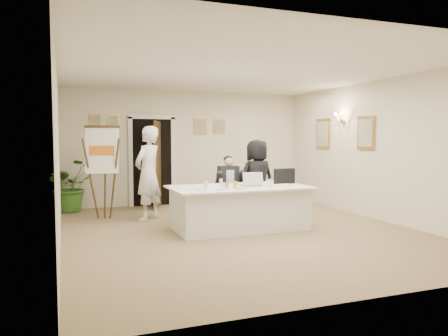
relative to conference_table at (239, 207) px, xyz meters
name	(u,v)px	position (x,y,z in m)	size (l,w,h in m)	color
floor	(241,231)	(-0.03, -0.15, -0.39)	(7.00, 7.00, 0.00)	brown
ceiling	(241,71)	(-0.03, -0.15, 2.41)	(6.00, 7.00, 0.02)	white
wall_back	(187,148)	(-0.03, 3.35, 1.01)	(6.00, 0.10, 2.80)	white
wall_front	(374,163)	(-0.03, -3.65, 1.01)	(6.00, 0.10, 2.80)	white
wall_left	(58,154)	(-3.03, -0.15, 1.01)	(0.10, 7.00, 2.80)	white
wall_right	(380,150)	(2.97, -0.15, 1.01)	(0.10, 7.00, 2.80)	white
doorway	(154,163)	(-0.92, 3.17, 0.65)	(1.14, 0.86, 2.20)	black
pictures_back_wall	(156,129)	(-0.83, 3.32, 1.46)	(3.40, 0.06, 0.80)	#C48B43
pictures_right_wall	(343,133)	(2.94, 1.05, 1.36)	(0.06, 2.20, 0.80)	#C48B43
wall_sconce	(340,118)	(2.87, 1.05, 1.71)	(0.20, 0.30, 0.24)	#BC843C
conference_table	(239,207)	(0.00, 0.00, 0.00)	(2.49, 1.33, 0.78)	white
seated_man	(229,187)	(0.21, 1.06, 0.26)	(0.56, 0.60, 1.30)	black
flip_chart	(103,177)	(-2.22, 1.76, 0.46)	(0.67, 0.47, 1.85)	#311D0F
standing_man	(148,173)	(-1.38, 1.45, 0.55)	(0.69, 0.45, 1.88)	silver
standing_woman	(257,179)	(0.76, 0.89, 0.42)	(0.79, 0.52, 1.62)	black
potted_palm	(70,186)	(-2.83, 3.05, 0.19)	(1.05, 0.91, 1.17)	#336622
laptop	(250,178)	(0.23, 0.04, 0.52)	(0.36, 0.38, 0.28)	#B7BABC
laptop_bag	(284,176)	(0.99, 0.14, 0.53)	(0.41, 0.11, 0.29)	black
paper_stack	(284,185)	(0.80, -0.19, 0.40)	(0.28, 0.19, 0.03)	white
plate_left	(202,190)	(-0.80, -0.31, 0.39)	(0.22, 0.22, 0.01)	white
plate_mid	(223,190)	(-0.47, -0.41, 0.39)	(0.21, 0.21, 0.01)	white
plate_near	(242,189)	(-0.12, -0.43, 0.39)	(0.24, 0.24, 0.01)	white
glass_a	(206,184)	(-0.66, -0.08, 0.45)	(0.06, 0.06, 0.14)	silver
glass_b	(247,184)	(0.01, -0.32, 0.45)	(0.06, 0.06, 0.14)	silver
glass_c	(270,183)	(0.48, -0.25, 0.45)	(0.06, 0.06, 0.14)	silver
glass_d	(221,183)	(-0.31, 0.13, 0.45)	(0.06, 0.06, 0.14)	silver
oj_glass	(235,185)	(-0.21, -0.31, 0.45)	(0.07, 0.07, 0.13)	gold
steel_jug	(226,185)	(-0.32, -0.19, 0.44)	(0.10, 0.10, 0.11)	silver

